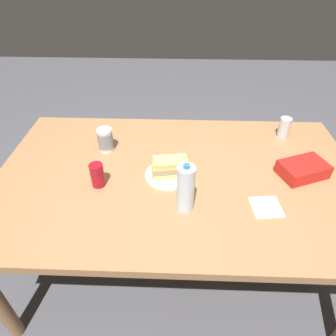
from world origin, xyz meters
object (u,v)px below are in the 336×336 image
Objects in this scene: paper_plate at (168,175)px; chip_bag at (303,169)px; soda_can_silver at (284,127)px; plastic_cup_stack at (105,140)px; sandwich at (169,167)px; water_bottle_tall at (185,188)px; dining_table at (177,185)px; soda_can_red at (97,175)px.

chip_bag is at bearing 2.87° from paper_plate.
chip_bag is 0.37m from soda_can_silver.
plastic_cup_stack is at bearing -170.17° from soda_can_silver.
paper_plate is 0.05m from sandwich.
chip_bag is at bearing -10.20° from plastic_cup_stack.
water_bottle_tall is at bearing -133.92° from soda_can_silver.
dining_table is 0.48m from plastic_cup_stack.
water_bottle_tall is at bearing -44.86° from plastic_cup_stack.
soda_can_red is (-0.34, -0.08, 0.01)m from sandwich.
plastic_cup_stack is (-0.36, 0.22, 0.06)m from paper_plate.
soda_can_red is 0.30m from plastic_cup_stack.
dining_table is 7.69× the size of water_bottle_tall.
plastic_cup_stack reaches higher than soda_can_red.
paper_plate is 1.76× the size of plastic_cup_stack.
sandwich reaches higher than chip_bag.
soda_can_red is 0.93× the size of plastic_cup_stack.
chip_bag is 1.05m from plastic_cup_stack.
dining_table is 8.07× the size of paper_plate.
dining_table is 8.09× the size of chip_bag.
sandwich is 0.78m from soda_can_silver.
sandwich is 0.42m from plastic_cup_stack.
sandwich is 0.35m from soda_can_red.
sandwich reaches higher than paper_plate.
dining_table is at bearing 98.28° from water_bottle_tall.
dining_table is at bearing 14.29° from paper_plate.
plastic_cup_stack is (-0.41, 0.21, 0.14)m from dining_table.
plastic_cup_stack is (-0.36, 0.22, 0.01)m from sandwich.
paper_plate is (-0.05, -0.01, 0.08)m from dining_table.
sandwich is (0.00, 0.00, 0.05)m from paper_plate.
soda_can_silver reaches higher than sandwich.
soda_can_silver is at bearing 25.39° from soda_can_red.
sandwich is (-0.05, -0.01, 0.12)m from dining_table.
soda_can_red and soda_can_silver have the same top height.
paper_plate is 1.89× the size of soda_can_red.
dining_table is 15.26× the size of soda_can_red.
dining_table is 14.21× the size of plastic_cup_stack.
paper_plate is at bearing -149.44° from soda_can_silver.
sandwich is 0.84× the size of chip_bag.
paper_plate is at bearing -144.94° from sandwich.
plastic_cup_stack reaches higher than soda_can_silver.
sandwich is at bearing -31.19° from plastic_cup_stack.
soda_can_red reaches higher than paper_plate.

